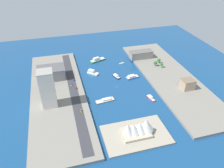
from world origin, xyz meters
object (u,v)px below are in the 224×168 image
(patrol_launch_navy, at_px, (116,76))
(taxi_yellow_cab, at_px, (81,111))
(ferry_white_commuter, at_px, (92,72))
(hotel_broad_white, at_px, (47,89))
(carpark_squat_concrete, at_px, (141,54))
(hatchback_blue, at_px, (74,80))
(sedan_silver, at_px, (71,85))
(opera_landmark, at_px, (138,128))
(catamaran_blue, at_px, (132,77))
(warehouse_low_gray, at_px, (51,73))
(tugboat_red, at_px, (151,98))
(traffic_light_waterfront, at_px, (75,74))
(ferry_green_doubledeck, at_px, (97,60))
(apartment_midrise_tan, at_px, (188,84))
(barge_flat_brown, at_px, (105,100))
(pickup_red, at_px, (76,88))
(sailboat_small_white, at_px, (122,63))

(patrol_launch_navy, xyz_separation_m, taxi_yellow_cab, (64.18, 69.76, 2.54))
(ferry_white_commuter, relative_size, hotel_broad_white, 0.39)
(carpark_squat_concrete, relative_size, hatchback_blue, 9.19)
(sedan_silver, height_order, opera_landmark, opera_landmark)
(carpark_squat_concrete, bearing_deg, catamaran_blue, 56.77)
(catamaran_blue, height_order, warehouse_low_gray, warehouse_low_gray)
(hatchback_blue, bearing_deg, ferry_white_commuter, -150.10)
(tugboat_red, xyz_separation_m, warehouse_low_gray, (122.32, -83.66, 10.20))
(hotel_broad_white, distance_m, taxi_yellow_cab, 47.82)
(traffic_light_waterfront, bearing_deg, warehouse_low_gray, -10.05)
(catamaran_blue, distance_m, ferry_green_doubledeck, 78.68)
(warehouse_low_gray, bearing_deg, apartment_midrise_tan, 156.07)
(barge_flat_brown, relative_size, apartment_midrise_tan, 1.56)
(ferry_white_commuter, distance_m, apartment_midrise_tan, 141.46)
(carpark_squat_concrete, bearing_deg, taxi_yellow_cab, 43.45)
(ferry_green_doubledeck, distance_m, tugboat_red, 132.29)
(ferry_white_commuter, relative_size, hatchback_blue, 4.28)
(carpark_squat_concrete, bearing_deg, sedan_silver, 23.62)
(opera_landmark, bearing_deg, hotel_broad_white, -40.16)
(warehouse_low_gray, relative_size, opera_landmark, 1.14)
(ferry_white_commuter, xyz_separation_m, sedan_silver, (36.41, 30.10, 1.90))
(carpark_squat_concrete, height_order, sedan_silver, carpark_squat_concrete)
(apartment_midrise_tan, distance_m, warehouse_low_gray, 194.54)
(barge_flat_brown, bearing_deg, hotel_broad_white, -5.06)
(taxi_yellow_cab, height_order, pickup_red, taxi_yellow_cab)
(sailboat_small_white, height_order, tugboat_red, sailboat_small_white)
(taxi_yellow_cab, bearing_deg, opera_landmark, 136.00)
(carpark_squat_concrete, bearing_deg, hotel_broad_white, 30.49)
(pickup_red, bearing_deg, taxi_yellow_cab, 89.17)
(apartment_midrise_tan, height_order, warehouse_low_gray, warehouse_low_gray)
(ferry_white_commuter, distance_m, carpark_squat_concrete, 94.38)
(hotel_broad_white, bearing_deg, pickup_red, -142.47)
(catamaran_blue, height_order, carpark_squat_concrete, carpark_squat_concrete)
(patrol_launch_navy, xyz_separation_m, hatchback_blue, (63.39, -2.72, 2.55))
(hatchback_blue, bearing_deg, apartment_midrise_tan, 157.02)
(apartment_midrise_tan, height_order, traffic_light_waterfront, apartment_midrise_tan)
(pickup_red, bearing_deg, carpark_squat_concrete, -151.81)
(barge_flat_brown, distance_m, tugboat_red, 59.60)
(ferry_green_doubledeck, relative_size, warehouse_low_gray, 0.73)
(catamaran_blue, bearing_deg, sailboat_small_white, -89.37)
(patrol_launch_navy, distance_m, hatchback_blue, 63.49)
(carpark_squat_concrete, bearing_deg, traffic_light_waterfront, 15.20)
(catamaran_blue, bearing_deg, warehouse_low_gray, -13.31)
(catamaran_blue, bearing_deg, apartment_midrise_tan, 140.02)
(tugboat_red, relative_size, traffic_light_waterfront, 2.54)
(sedan_silver, distance_m, opera_landmark, 124.19)
(apartment_midrise_tan, height_order, taxi_yellow_cab, apartment_midrise_tan)
(patrol_launch_navy, height_order, hatchback_blue, hatchback_blue)
(barge_flat_brown, height_order, traffic_light_waterfront, traffic_light_waterfront)
(barge_flat_brown, distance_m, opera_landmark, 70.24)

